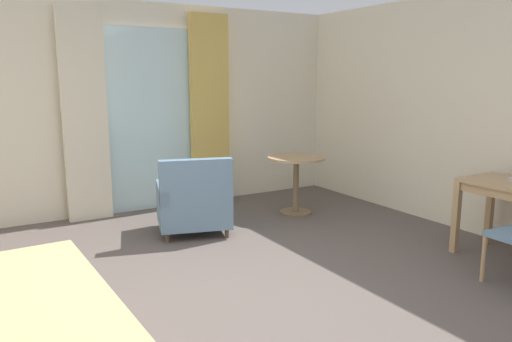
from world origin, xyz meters
The scene contains 8 objects.
ground centered at (0.00, 0.00, -0.05)m, with size 6.90×6.77×0.10m, color #564C47.
wall_back centered at (0.00, 3.12, 1.28)m, with size 6.50×0.12×2.56m, color beige.
wall_right centered at (3.19, 0.00, 1.28)m, with size 0.12×6.37×2.56m, color beige.
balcony_glass_door centered at (0.50, 3.04, 1.13)m, with size 1.14×0.02×2.25m, color silver.
curtain_panel_left centered at (-0.29, 2.94, 1.23)m, with size 0.50×0.10×2.45m, color beige.
curtain_panel_right centered at (1.29, 2.94, 1.23)m, with size 0.52×0.10×2.45m, color tan.
armchair_by_window centered at (0.54, 1.79, 0.34)m, with size 0.91×0.88×0.85m.
round_cafe_table centered at (1.95, 1.90, 0.53)m, with size 0.70×0.70×0.71m.
Camera 1 is at (-1.50, -2.93, 1.65)m, focal length 34.63 mm.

